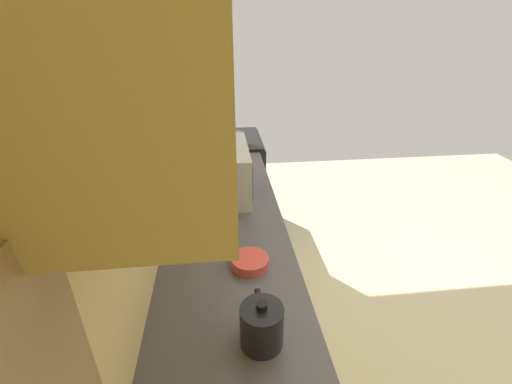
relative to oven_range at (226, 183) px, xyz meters
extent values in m
plane|color=beige|center=(-1.38, -1.28, -0.46)|extent=(5.84, 5.84, 0.00)
cube|color=#DEC075|center=(-1.38, 0.40, 0.85)|extent=(3.77, 0.12, 2.61)
cube|color=tan|center=(-1.76, 0.03, -0.03)|extent=(2.83, 0.61, 0.86)
cube|color=#4F4C53|center=(-1.76, 0.03, 0.42)|extent=(2.86, 0.64, 0.02)
cube|color=#332819|center=(-1.76, -0.27, -0.03)|extent=(0.01, 0.01, 0.79)
cube|color=#332819|center=(-1.29, -0.27, -0.03)|extent=(0.01, 0.01, 0.79)
cube|color=#332819|center=(-0.82, -0.27, -0.03)|extent=(0.01, 0.01, 0.79)
cube|color=tan|center=(-1.76, 0.18, 1.37)|extent=(1.58, 0.32, 0.56)
cube|color=black|center=(0.00, 0.00, -0.02)|extent=(0.67, 0.68, 0.88)
cube|color=black|center=(0.00, -0.35, -0.06)|extent=(0.53, 0.01, 0.49)
cube|color=black|center=(0.00, 0.00, 0.44)|extent=(0.64, 0.64, 0.02)
cube|color=black|center=(0.00, 0.32, 0.52)|extent=(0.64, 0.04, 0.18)
cylinder|color=#38383D|center=(-0.15, -0.12, 0.45)|extent=(0.11, 0.11, 0.01)
cylinder|color=#38383D|center=(0.15, -0.12, 0.45)|extent=(0.11, 0.11, 0.01)
cylinder|color=#38383D|center=(-0.15, 0.12, 0.45)|extent=(0.11, 0.11, 0.01)
cylinder|color=#38383D|center=(0.15, 0.12, 0.45)|extent=(0.11, 0.11, 0.01)
cube|color=#B7BABF|center=(-1.03, 0.05, 0.58)|extent=(0.54, 0.36, 0.30)
cube|color=black|center=(-1.08, -0.13, 0.58)|extent=(0.33, 0.01, 0.21)
cube|color=#2D2D33|center=(-0.82, -0.13, 0.58)|extent=(0.10, 0.01, 0.21)
cylinder|color=#D84C47|center=(-1.76, -0.07, 0.45)|extent=(0.17, 0.17, 0.05)
cylinder|color=#E54A44|center=(-1.76, -0.07, 0.46)|extent=(0.14, 0.14, 0.02)
cylinder|color=black|center=(-2.16, -0.07, 0.50)|extent=(0.15, 0.15, 0.15)
cylinder|color=black|center=(-2.16, -0.07, 0.59)|extent=(0.04, 0.04, 0.02)
cylinder|color=black|center=(-2.08, -0.07, 0.54)|extent=(0.09, 0.02, 0.05)
camera|label=1|loc=(-2.95, 0.04, 1.41)|focal=23.91mm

